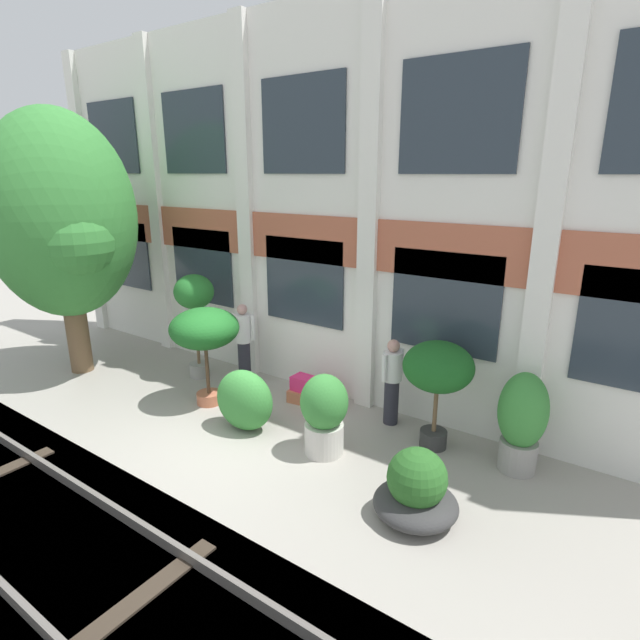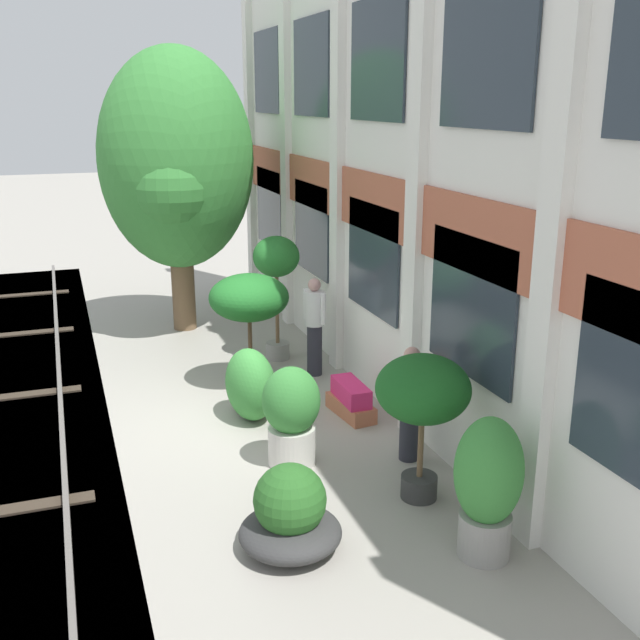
{
  "view_description": "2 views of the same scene",
  "coord_description": "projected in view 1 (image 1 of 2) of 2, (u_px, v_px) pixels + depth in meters",
  "views": [
    {
      "loc": [
        5.84,
        -5.23,
        4.32
      ],
      "look_at": [
        1.28,
        1.26,
        1.97
      ],
      "focal_mm": 28.0,
      "sensor_mm": 36.0,
      "label": 1
    },
    {
      "loc": [
        10.36,
        -2.02,
        4.64
      ],
      "look_at": [
        0.47,
        1.48,
        1.51
      ],
      "focal_mm": 42.0,
      "sensor_mm": 36.0,
      "label": 2
    }
  ],
  "objects": [
    {
      "name": "ground_plane",
      "position": [
        217.0,
        435.0,
        8.55
      ],
      "size": [
        80.0,
        80.0,
        0.0
      ],
      "primitive_type": "plane",
      "color": "#9E998E"
    },
    {
      "name": "apartment_facade",
      "position": [
        311.0,
        210.0,
        9.69
      ],
      "size": [
        14.96,
        0.64,
        7.25
      ],
      "color": "silver",
      "rests_on": "ground"
    },
    {
      "name": "rail_tracks",
      "position": [
        45.0,
        541.0,
        6.27
      ],
      "size": [
        22.6,
        2.8,
        0.43
      ],
      "color": "#5B5449",
      "rests_on": "ground"
    },
    {
      "name": "broadleaf_tree",
      "position": [
        61.0,
        220.0,
        10.41
      ],
      "size": [
        3.18,
        3.03,
        5.61
      ],
      "color": "brown",
      "rests_on": "ground"
    },
    {
      "name": "potted_plant_wide_bowl",
      "position": [
        416.0,
        491.0,
        6.42
      ],
      "size": [
        1.11,
        1.11,
        0.97
      ],
      "color": "#333333",
      "rests_on": "ground"
    },
    {
      "name": "potted_plant_square_trough",
      "position": [
        313.0,
        392.0,
        9.63
      ],
      "size": [
        1.0,
        0.49,
        0.52
      ],
      "color": "#B76647",
      "rests_on": "ground"
    },
    {
      "name": "potted_plant_tall_urn",
      "position": [
        195.0,
        300.0,
        10.53
      ],
      "size": [
        0.83,
        0.83,
        2.28
      ],
      "color": "gray",
      "rests_on": "ground"
    },
    {
      "name": "potted_plant_glazed_jar",
      "position": [
        522.0,
        419.0,
        7.33
      ],
      "size": [
        0.71,
        0.71,
        1.57
      ],
      "color": "gray",
      "rests_on": "ground"
    },
    {
      "name": "potted_plant_ribbed_drum",
      "position": [
        324.0,
        412.0,
        7.83
      ],
      "size": [
        0.76,
        0.76,
        1.34
      ],
      "color": "beige",
      "rests_on": "ground"
    },
    {
      "name": "potted_plant_low_pan",
      "position": [
        205.0,
        331.0,
        9.33
      ],
      "size": [
        1.3,
        1.3,
        1.91
      ],
      "color": "#B76647",
      "rests_on": "ground"
    },
    {
      "name": "potted_plant_terracotta_small",
      "position": [
        438.0,
        371.0,
        7.82
      ],
      "size": [
        1.12,
        1.12,
        1.8
      ],
      "color": "#333333",
      "rests_on": "ground"
    },
    {
      "name": "resident_by_doorway",
      "position": [
        244.0,
        341.0,
        10.49
      ],
      "size": [
        0.49,
        0.34,
        1.72
      ],
      "rotation": [
        0.0,
        0.0,
        -1.16
      ],
      "color": "#282833",
      "rests_on": "ground"
    },
    {
      "name": "resident_watching_tracks",
      "position": [
        392.0,
        379.0,
        8.74
      ],
      "size": [
        0.34,
        0.52,
        1.57
      ],
      "rotation": [
        0.0,
        0.0,
        -0.23
      ],
      "color": "#282833",
      "rests_on": "ground"
    },
    {
      "name": "topiary_hedge",
      "position": [
        245.0,
        400.0,
        8.63
      ],
      "size": [
        1.14,
        0.8,
        1.08
      ],
      "primitive_type": "ellipsoid",
      "rotation": [
        0.0,
        0.0,
        0.09
      ],
      "color": "#388438",
      "rests_on": "ground"
    }
  ]
}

